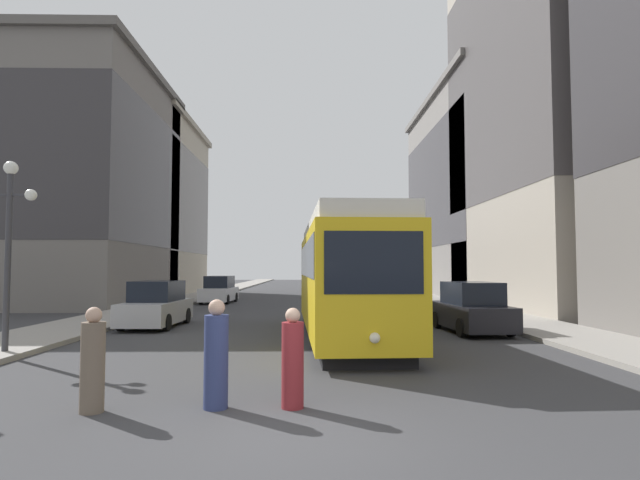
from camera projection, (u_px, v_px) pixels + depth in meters
The scene contains 16 objects.
ground_plane at pixel (302, 439), 6.97m from camera, with size 200.00×200.00×0.00m, color #38383A.
sidewalk_left at pixel (211, 293), 46.72m from camera, with size 3.19×120.00×0.15m, color gray.
sidewalk_right at pixel (405, 293), 47.09m from camera, with size 3.19×120.00×0.15m, color gray.
streetcar at pixel (344, 275), 17.37m from camera, with size 3.09×12.39×3.89m.
transit_bus at pixel (385, 275), 30.42m from camera, with size 2.76×12.25×3.45m.
parked_car_left_near at pixel (157, 305), 20.45m from camera, with size 1.98×4.50×1.82m.
parked_car_left_mid at pixel (219, 290), 34.62m from camera, with size 2.07×4.52×1.82m.
parked_car_right_far at pixel (471, 309), 18.71m from camera, with size 2.08×4.48×1.82m.
pedestrian_crossing_near at pixel (93, 363), 8.30m from camera, with size 0.38×0.38×1.68m.
pedestrian_crossing_far at pixel (293, 361), 8.56m from camera, with size 0.37×0.37×1.65m.
pedestrian_on_sidewalk at pixel (216, 357), 8.54m from camera, with size 0.40×0.40×1.79m.
lamp_post_left_near at pixel (9, 224), 13.65m from camera, with size 1.41×0.36×5.02m.
building_left_corner at pixel (55, 182), 34.33m from camera, with size 13.41×15.10×15.79m.
building_left_midblock at pixel (135, 206), 46.20m from camera, with size 10.89×14.68×15.44m.
building_right_corner at pixel (602, 85), 30.36m from camera, with size 14.32×16.68×25.57m.
building_right_far at pixel (491, 193), 44.02m from camera, with size 10.88×20.01×17.11m.
Camera 1 is at (0.10, -7.11, 2.31)m, focal length 28.90 mm.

